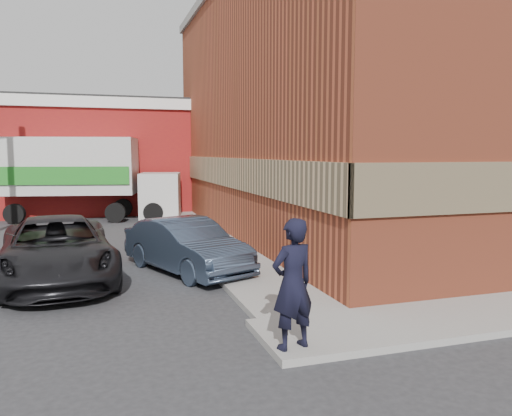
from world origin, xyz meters
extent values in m
plane|color=#28282B|center=(0.00, 0.00, 0.00)|extent=(90.00, 90.00, 0.00)
cube|color=#A8462B|center=(8.50, 9.00, 4.50)|extent=(14.00, 18.00, 9.00)
cube|color=tan|center=(1.46, 9.00, 2.30)|extent=(0.08, 18.16, 1.00)
cube|color=gray|center=(0.60, 9.00, 0.06)|extent=(1.80, 18.00, 0.12)
cube|color=maroon|center=(-6.00, 20.00, 2.50)|extent=(16.00, 8.00, 5.00)
cube|color=silver|center=(-6.00, 20.00, 5.25)|extent=(16.30, 8.30, 0.50)
cube|color=black|center=(-6.00, 20.00, 5.55)|extent=(16.00, 8.00, 0.10)
imported|color=black|center=(-0.20, -1.42, 1.09)|extent=(0.80, 0.62, 1.93)
imported|color=#344257|center=(-0.80, 4.19, 0.67)|extent=(2.86, 4.33, 1.35)
imported|color=black|center=(-3.81, 4.25, 0.74)|extent=(2.90, 5.54, 1.49)
cube|color=beige|center=(-4.00, 15.34, 2.41)|extent=(6.01, 3.41, 2.45)
cube|color=#1F741F|center=(-4.24, 14.23, 2.03)|extent=(5.35, 1.18, 0.75)
cube|color=beige|center=(-0.40, 14.56, 1.04)|extent=(2.10, 2.39, 2.08)
cylinder|color=black|center=(-6.23, 14.86, 0.42)|extent=(0.89, 0.46, 0.85)
cylinder|color=black|center=(-5.83, 16.70, 0.42)|extent=(0.89, 0.46, 0.85)
cylinder|color=black|center=(-2.17, 13.98, 0.42)|extent=(0.89, 0.46, 0.85)
cylinder|color=black|center=(-1.77, 15.82, 0.42)|extent=(0.89, 0.46, 0.85)
cylinder|color=black|center=(-0.60, 13.64, 0.42)|extent=(0.89, 0.46, 0.85)
cylinder|color=black|center=(-0.20, 15.48, 0.42)|extent=(0.89, 0.46, 0.85)
camera|label=1|loc=(-2.85, -7.99, 2.98)|focal=35.00mm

